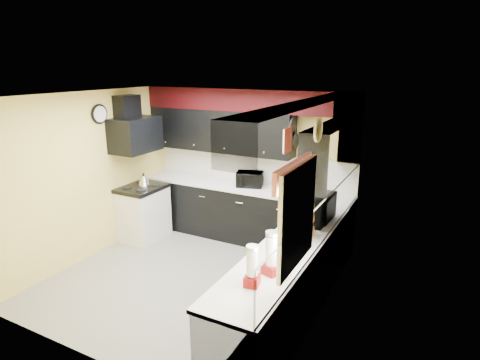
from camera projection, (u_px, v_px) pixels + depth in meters
The scene contains 35 objects.
ground at pixel (193, 278), 5.59m from camera, with size 3.60×3.60×0.00m, color gray.
wall_back at pixel (251, 164), 6.78m from camera, with size 3.60×0.06×2.50m, color #E0C666.
wall_right at pixel (325, 216), 4.44m from camera, with size 0.06×3.60×2.50m, color #E0C666.
wall_left at pixel (91, 176), 6.04m from camera, with size 0.06×3.60×2.50m, color #E0C666.
ceiling at pixel (187, 95), 4.90m from camera, with size 3.60×3.60×0.06m, color white.
cab_back at pixel (243, 213), 6.74m from camera, with size 3.60×0.60×0.90m, color black.
cab_right at pixel (288, 286), 4.54m from camera, with size 0.60×3.00×0.90m, color black.
counter_back at pixel (243, 187), 6.61m from camera, with size 3.62×0.64×0.04m, color white.
counter_right at pixel (289, 248), 4.41m from camera, with size 0.64×3.02×0.04m, color white.
splash_back at pixel (250, 167), 6.78m from camera, with size 3.60×0.02×0.50m, color white.
splash_right at pixel (324, 220), 4.46m from camera, with size 0.02×3.60×0.50m, color white.
upper_back at pixel (219, 131), 6.70m from camera, with size 2.60×0.35×0.70m, color black.
upper_right at pixel (334, 151), 5.14m from camera, with size 0.35×1.80×0.70m, color black.
soffit_back at pixel (246, 100), 6.32m from camera, with size 3.60×0.36×0.35m, color black.
soffit_right at pixel (309, 119), 4.07m from camera, with size 0.36×3.24×0.35m, color black.
stove at pixel (143, 214), 6.77m from camera, with size 0.60×0.75×0.86m, color white.
cooktop at pixel (142, 188), 6.65m from camera, with size 0.62×0.77×0.06m, color black.
hood at pixel (135, 135), 6.42m from camera, with size 0.50×0.78×0.55m, color black.
hood_duct at pixel (127, 108), 6.36m from camera, with size 0.24×0.40×0.40m, color black.
window at pixel (298, 216), 3.60m from camera, with size 0.03×0.86×0.96m, color white, non-canonical shape.
valance at pixel (293, 172), 3.51m from camera, with size 0.04×0.88×0.20m, color red.
pan_top at pixel (293, 124), 5.99m from camera, with size 0.03×0.22×0.40m, color black, non-canonical shape.
pan_mid at pixel (289, 142), 5.95m from camera, with size 0.03×0.28×0.46m, color black, non-canonical shape.
pan_low at pixel (295, 141), 6.18m from camera, with size 0.03×0.24×0.42m, color black, non-canonical shape.
cut_board at pixel (287, 140), 5.83m from camera, with size 0.03×0.26×0.35m, color white.
baskets at pixel (302, 216), 4.63m from camera, with size 0.27×0.27×0.50m, color brown, non-canonical shape.
clock at pixel (99, 114), 5.99m from camera, with size 0.03×0.30×0.30m, color black, non-canonical shape.
deco_plate at pixel (318, 130), 3.88m from camera, with size 0.03×0.24×0.24m, color white, non-canonical shape.
toaster_oven at pixel (250, 179), 6.54m from camera, with size 0.42×0.35×0.24m, color black.
microwave at pixel (314, 208), 5.09m from camera, with size 0.61×0.42×0.34m, color black.
utensil_crock at pixel (291, 189), 6.15m from camera, with size 0.16×0.16×0.17m, color silver.
knife_block at pixel (308, 189), 6.14m from camera, with size 0.09×0.12×0.19m, color black.
kettle at pixel (144, 181), 6.68m from camera, with size 0.18×0.18×0.16m, color #BCBDC1, non-canonical shape.
dispenser_a at pixel (272, 254), 3.77m from camera, with size 0.15×0.15×0.41m, color #670203, non-canonical shape.
dispenser_b at pixel (252, 268), 3.57m from camera, with size 0.13×0.13×0.35m, color #6C0005, non-canonical shape.
Camera 1 is at (2.88, -4.13, 2.86)m, focal length 30.00 mm.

